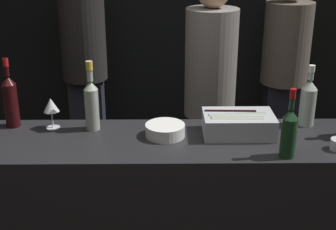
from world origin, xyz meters
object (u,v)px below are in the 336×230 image
Objects in this scene: person_in_hoodie at (210,90)px; person_blond_tee at (285,64)px; person_grey_polo at (84,58)px; white_wine_bottle at (308,101)px; red_wine_bottle_burgundy at (289,131)px; rose_wine_bottle at (92,102)px; ice_bin_with_bottles at (237,123)px; wine_glass at (51,106)px; red_wine_bottle_tall at (10,100)px; bowl_white at (165,130)px.

person_in_hoodie is 1.12m from person_blond_tee.
person_in_hoodie is at bearing -153.52° from person_grey_polo.
red_wine_bottle_burgundy is (-0.20, -0.38, -0.01)m from white_wine_bottle.
person_blond_tee is at bearing 48.31° from rose_wine_bottle.
red_wine_bottle_burgundy is 0.19× the size of person_grey_polo.
ice_bin_with_bottles is 1.79m from person_blond_tee.
person_grey_polo reaches higher than ice_bin_with_bottles.
red_wine_bottle_burgundy is at bearing -172.35° from person_grey_polo.
wine_glass is 0.22m from red_wine_bottle_tall.
white_wine_bottle reaches higher than ice_bin_with_bottles.
person_grey_polo is at bearing -7.73° from person_in_hoodie.
wine_glass is at bearing 175.96° from rose_wine_bottle.
person_in_hoodie reaches higher than red_wine_bottle_tall.
red_wine_bottle_burgundy is at bearing -117.33° from white_wine_bottle.
ice_bin_with_bottles is 0.21× the size of person_in_hoodie.
person_in_hoodie is at bearing 31.52° from red_wine_bottle_tall.
person_grey_polo is (-0.96, 0.72, 0.04)m from person_in_hoodie.
person_grey_polo is (-1.21, 1.78, -0.12)m from red_wine_bottle_burgundy.
person_blond_tee reaches higher than red_wine_bottle_tall.
white_wine_bottle is at bearing 2.41° from rose_wine_bottle.
person_grey_polo is at bearing 123.73° from ice_bin_with_bottles.
person_grey_polo is (-0.65, 1.54, -0.03)m from bowl_white.
person_in_hoodie is at bearing 69.52° from bowl_white.
bowl_white is 0.83m from red_wine_bottle_tall.
white_wine_bottle is (0.76, 0.14, 0.10)m from bowl_white.
bowl_white is 0.88m from person_in_hoodie.
wine_glass is at bearing 137.96° from person_blond_tee.
wine_glass is 0.45× the size of red_wine_bottle_tall.
red_wine_bottle_tall is 0.23× the size of person_blond_tee.
bowl_white is 0.54× the size of red_wine_bottle_tall.
red_wine_bottle_burgundy is (0.94, -0.33, -0.02)m from rose_wine_bottle.
red_wine_bottle_tall is (-1.57, -0.00, 0.01)m from white_wine_bottle.
person_in_hoodie is at bearing 46.72° from rose_wine_bottle.
white_wine_bottle is 0.20× the size of person_blond_tee.
person_in_hoodie reaches higher than white_wine_bottle.
person_blond_tee is (1.03, 1.67, -0.12)m from bowl_white.
rose_wine_bottle is 1.12× the size of red_wine_bottle_burgundy.
person_in_hoodie is (-0.25, 1.06, -0.16)m from red_wine_bottle_burgundy.
ice_bin_with_bottles is at bearing -6.00° from rose_wine_bottle.
bowl_white is at bearing -10.42° from wine_glass.
rose_wine_bottle is 1.48m from person_grey_polo.
red_wine_bottle_burgundy is at bearing 132.64° from person_in_hoodie.
white_wine_bottle is 1.99m from person_grey_polo.
ice_bin_with_bottles is 1.19m from red_wine_bottle_tall.
bowl_white is 1.97m from person_blond_tee.
person_blond_tee reaches higher than red_wine_bottle_burgundy.
person_in_hoodie is at bearing 103.48° from red_wine_bottle_burgundy.
person_grey_polo reaches higher than red_wine_bottle_tall.
wine_glass is at bearing 155.70° from person_grey_polo.
wine_glass is 1.20m from red_wine_bottle_burgundy.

